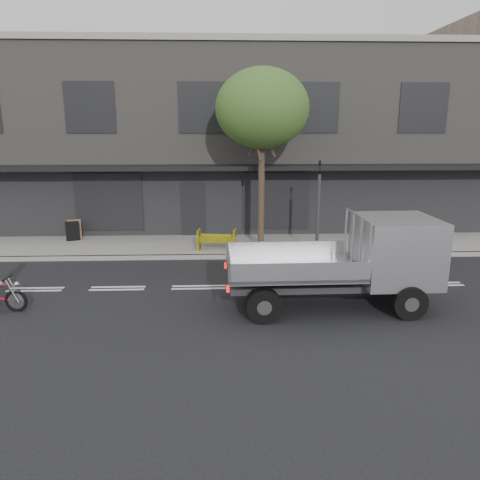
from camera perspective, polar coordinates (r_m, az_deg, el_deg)
name	(u,v)px	position (r m, az deg, el deg)	size (l,w,h in m)	color
ground	(199,287)	(14.05, -5.05, -5.78)	(80.00, 80.00, 0.00)	black
sidewalk	(204,246)	(18.53, -4.39, -0.70)	(32.00, 3.20, 0.15)	gray
kerb	(203,257)	(16.98, -4.58, -2.05)	(32.00, 0.20, 0.15)	gray
building_main	(207,140)	(24.55, -4.01, 12.11)	(26.00, 10.00, 8.00)	slate
street_tree	(262,109)	(17.51, 2.72, 15.67)	(3.40, 3.40, 6.74)	#382B21
traffic_light_pole	(318,212)	(17.21, 9.49, 3.41)	(0.12, 0.12, 3.50)	#2D2D30
flatbed_ute	(377,254)	(12.75, 16.33, -1.64)	(5.42, 2.33, 2.49)	black
construction_barrier	(217,241)	(17.33, -2.85, -0.06)	(1.44, 0.57, 0.80)	#FFF10D
sandwich_board	(73,231)	(19.97, -19.73, 1.03)	(0.53, 0.35, 0.84)	black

